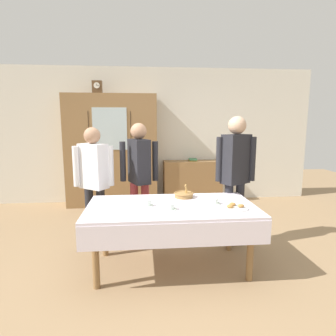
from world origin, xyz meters
The scene contains 17 objects.
ground_plane centered at (0.00, 0.00, 0.00)m, with size 12.00×12.00×0.00m, color #997A56.
back_wall centered at (0.00, 2.65, 1.35)m, with size 6.40×0.10×2.70m, color silver.
dining_table centered at (0.00, -0.24, 0.63)m, with size 1.84×0.98×0.72m.
wall_cabinet centered at (-0.90, 2.35, 1.08)m, with size 1.74×0.46×2.15m.
mantel_clock centered at (-1.13, 2.35, 2.27)m, with size 0.18×0.11×0.24m.
bookshelf_low centered at (0.71, 2.41, 0.42)m, with size 1.18×0.35×0.85m.
book_stack centered at (0.71, 2.41, 0.87)m, with size 0.17×0.22×0.05m.
tea_cup_mid_right centered at (-0.02, -0.36, 0.75)m, with size 0.13×0.13×0.06m.
tea_cup_front_edge centered at (0.49, -0.20, 0.75)m, with size 0.13×0.13×0.06m.
tea_cup_center centered at (-0.26, -0.20, 0.75)m, with size 0.13×0.13×0.06m.
bread_basket centered at (0.19, 0.11, 0.76)m, with size 0.24×0.24×0.16m.
pastry_plate centered at (0.66, -0.37, 0.74)m, with size 0.28×0.28×0.05m.
spoon_mid_left centered at (-0.26, -0.46, 0.73)m, with size 0.12×0.02×0.01m.
spoon_center centered at (-0.09, -0.09, 0.73)m, with size 0.12×0.02×0.01m.
person_near_right_end centered at (-0.36, 0.64, 0.98)m, with size 0.52×0.41×1.62m.
person_behind_table_left centered at (0.89, 0.31, 1.04)m, with size 0.52×0.35×1.70m.
person_by_cabinet centered at (-0.94, 0.50, 0.95)m, with size 0.52×0.37×1.56m.
Camera 1 is at (-0.31, -3.18, 1.63)m, focal length 30.12 mm.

